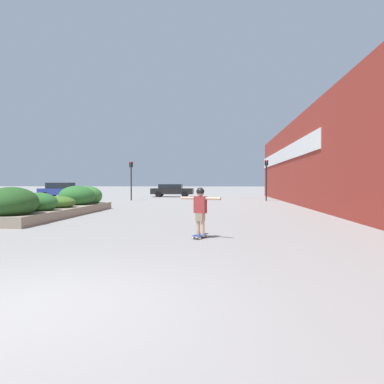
{
  "coord_description": "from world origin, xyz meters",
  "views": [
    {
      "loc": [
        2.28,
        -3.87,
        1.49
      ],
      "look_at": [
        0.51,
        16.47,
        0.96
      ],
      "focal_mm": 32.0,
      "sensor_mm": 36.0,
      "label": 1
    }
  ],
  "objects_px": {
    "skateboard": "(200,236)",
    "traffic_light_left": "(131,174)",
    "traffic_light_right": "(266,173)",
    "car_center_left": "(62,190)",
    "skateboarder": "(200,206)",
    "car_leftmost": "(172,190)"
  },
  "relations": [
    {
      "from": "car_leftmost",
      "to": "car_center_left",
      "type": "xyz_separation_m",
      "value": [
        -10.87,
        -3.3,
        0.06
      ]
    },
    {
      "from": "skateboard",
      "to": "car_center_left",
      "type": "height_order",
      "value": "car_center_left"
    },
    {
      "from": "skateboard",
      "to": "traffic_light_left",
      "type": "relative_size",
      "value": 0.19
    },
    {
      "from": "skateboard",
      "to": "car_leftmost",
      "type": "bearing_deg",
      "value": 122.69
    },
    {
      "from": "skateboarder",
      "to": "skateboard",
      "type": "bearing_deg",
      "value": -67.21
    },
    {
      "from": "car_center_left",
      "to": "traffic_light_left",
      "type": "height_order",
      "value": "traffic_light_left"
    },
    {
      "from": "skateboard",
      "to": "car_leftmost",
      "type": "distance_m",
      "value": 28.09
    },
    {
      "from": "skateboarder",
      "to": "traffic_light_left",
      "type": "height_order",
      "value": "traffic_light_left"
    },
    {
      "from": "skateboard",
      "to": "traffic_light_right",
      "type": "relative_size",
      "value": 0.19
    },
    {
      "from": "skateboarder",
      "to": "traffic_light_right",
      "type": "bearing_deg",
      "value": 100.56
    },
    {
      "from": "skateboard",
      "to": "skateboarder",
      "type": "bearing_deg",
      "value": 112.79
    },
    {
      "from": "car_center_left",
      "to": "traffic_light_left",
      "type": "relative_size",
      "value": 1.33
    },
    {
      "from": "skateboard",
      "to": "traffic_light_left",
      "type": "height_order",
      "value": "traffic_light_left"
    },
    {
      "from": "car_leftmost",
      "to": "traffic_light_right",
      "type": "xyz_separation_m",
      "value": [
        9.14,
        -7.76,
        1.59
      ]
    },
    {
      "from": "car_center_left",
      "to": "traffic_light_right",
      "type": "xyz_separation_m",
      "value": [
        20.01,
        -4.46,
        1.53
      ]
    },
    {
      "from": "traffic_light_right",
      "to": "car_center_left",
      "type": "bearing_deg",
      "value": 167.43
    },
    {
      "from": "skateboarder",
      "to": "car_leftmost",
      "type": "height_order",
      "value": "car_leftmost"
    },
    {
      "from": "skateboard",
      "to": "car_center_left",
      "type": "bearing_deg",
      "value": 145.58
    },
    {
      "from": "skateboard",
      "to": "traffic_light_right",
      "type": "height_order",
      "value": "traffic_light_right"
    },
    {
      "from": "skateboarder",
      "to": "traffic_light_left",
      "type": "xyz_separation_m",
      "value": [
        -7.25,
        19.86,
        1.41
      ]
    },
    {
      "from": "car_center_left",
      "to": "skateboarder",
      "type": "bearing_deg",
      "value": 32.79
    },
    {
      "from": "car_leftmost",
      "to": "traffic_light_left",
      "type": "bearing_deg",
      "value": -17.28
    }
  ]
}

